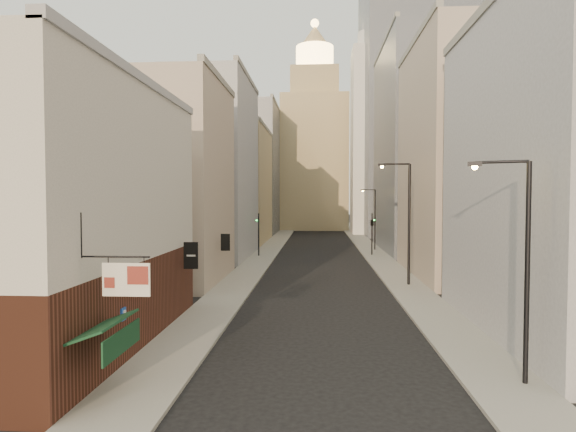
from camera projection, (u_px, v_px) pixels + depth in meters
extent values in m
cube|color=gray|center=(273.00, 245.00, 67.75)|extent=(3.00, 140.00, 0.15)
cube|color=gray|center=(366.00, 246.00, 66.94)|extent=(3.00, 140.00, 0.15)
cube|color=#51281B|center=(83.00, 303.00, 22.08)|extent=(6.00, 16.00, 4.00)
cube|color=#B8B2A8|center=(81.00, 172.00, 21.84)|extent=(6.00, 16.00, 8.00)
cube|color=gray|center=(140.00, 80.00, 21.51)|extent=(0.60, 16.00, 0.40)
cylinder|color=black|center=(114.00, 257.00, 15.73)|extent=(2.40, 0.06, 0.06)
cube|color=beige|center=(126.00, 280.00, 15.73)|extent=(1.60, 0.06, 1.10)
cube|color=maroon|center=(138.00, 275.00, 15.70)|extent=(0.70, 0.10, 0.60)
cube|color=maroon|center=(110.00, 282.00, 15.77)|extent=(0.35, 0.10, 0.35)
cube|color=#0E2F22|center=(104.00, 326.00, 16.05)|extent=(1.25, 3.00, 0.52)
cube|color=#0E2F22|center=(122.00, 341.00, 16.03)|extent=(0.06, 3.00, 0.80)
cube|color=blue|center=(123.00, 314.00, 19.09)|extent=(0.08, 0.40, 0.50)
cube|color=black|center=(191.00, 255.00, 26.77)|extent=(0.80, 0.08, 1.50)
cube|color=black|center=(225.00, 242.00, 36.75)|extent=(0.70, 0.08, 1.30)
cube|color=tan|center=(172.00, 183.00, 38.86)|extent=(8.00, 12.00, 16.00)
cube|color=gray|center=(215.00, 170.00, 54.74)|extent=(8.00, 16.00, 20.00)
cube|color=tan|center=(240.00, 186.00, 72.75)|extent=(8.00, 18.00, 17.00)
cube|color=gray|center=(257.00, 170.00, 92.56)|extent=(8.00, 20.00, 24.00)
cube|color=gray|center=(569.00, 174.00, 23.41)|extent=(8.00, 16.00, 16.00)
cube|color=tan|center=(461.00, 161.00, 41.28)|extent=(8.00, 16.00, 20.00)
cube|color=gray|center=(414.00, 149.00, 61.11)|extent=(8.00, 20.00, 26.00)
cube|color=gray|center=(418.00, 98.00, 88.19)|extent=(20.00, 22.00, 50.00)
cube|color=tan|center=(314.00, 164.00, 103.76)|extent=(14.00, 14.00, 28.00)
cube|color=tan|center=(315.00, 85.00, 103.10)|extent=(10.00, 10.00, 6.00)
cylinder|color=#FFCC72|center=(315.00, 59.00, 102.88)|extent=(8.00, 8.00, 5.00)
cone|color=tan|center=(315.00, 37.00, 102.71)|extent=(7.00, 7.00, 5.00)
sphere|color=#FFCC72|center=(315.00, 23.00, 102.59)|extent=(1.80, 1.80, 1.80)
cube|color=silver|center=(373.00, 142.00, 89.00)|extent=(8.00, 8.00, 34.00)
cylinder|color=silver|center=(374.00, 41.00, 88.28)|extent=(6.00, 6.00, 3.00)
sphere|color=gray|center=(374.00, 27.00, 88.18)|extent=(4.40, 4.40, 4.40)
cylinder|color=black|center=(374.00, 14.00, 88.08)|extent=(0.60, 0.60, 2.00)
cylinder|color=black|center=(527.00, 275.00, 17.18)|extent=(0.18, 0.18, 8.13)
cylinder|color=black|center=(502.00, 162.00, 17.38)|extent=(1.73, 0.73, 0.11)
cube|color=black|center=(475.00, 164.00, 17.75)|extent=(0.53, 0.36, 0.16)
sphere|color=#FFB83F|center=(475.00, 167.00, 17.76)|extent=(0.22, 0.22, 0.22)
cylinder|color=black|center=(409.00, 225.00, 36.75)|extent=(0.21, 0.21, 9.38)
cylinder|color=black|center=(396.00, 164.00, 36.65)|extent=(2.09, 0.16, 0.13)
cube|color=black|center=(382.00, 165.00, 36.74)|extent=(0.58, 0.24, 0.19)
sphere|color=#FFB83F|center=(382.00, 167.00, 36.74)|extent=(0.25, 0.25, 0.25)
cylinder|color=black|center=(375.00, 220.00, 61.31)|extent=(0.17, 0.17, 7.80)
cylinder|color=black|center=(369.00, 190.00, 60.91)|extent=(1.66, 0.70, 0.10)
cube|color=black|center=(363.00, 190.00, 60.66)|extent=(0.51, 0.34, 0.16)
sphere|color=#FFB83F|center=(363.00, 191.00, 60.67)|extent=(0.21, 0.21, 0.21)
cylinder|color=black|center=(259.00, 235.00, 55.07)|extent=(0.16, 0.16, 5.00)
imported|color=black|center=(259.00, 220.00, 55.00)|extent=(0.46, 0.46, 1.17)
sphere|color=#19E533|center=(256.00, 220.00, 55.02)|extent=(0.16, 0.16, 0.16)
cylinder|color=black|center=(372.00, 235.00, 55.92)|extent=(0.16, 0.16, 5.00)
imported|color=black|center=(372.00, 220.00, 55.86)|extent=(0.75, 0.75, 1.51)
sphere|color=#19E533|center=(374.00, 220.00, 55.84)|extent=(0.16, 0.16, 0.16)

